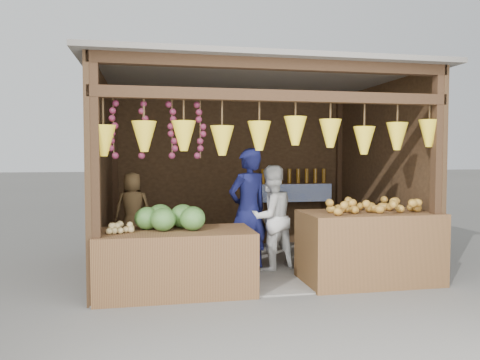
{
  "coord_description": "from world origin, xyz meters",
  "views": [
    {
      "loc": [
        -1.4,
        -6.39,
        1.55
      ],
      "look_at": [
        -0.17,
        -0.1,
        1.22
      ],
      "focal_mm": 35.0,
      "sensor_mm": 36.0,
      "label": 1
    }
  ],
  "objects_px": {
    "counter_right": "(369,247)",
    "vendor_seated": "(133,209)",
    "man_standing": "(248,210)",
    "woman_standing": "(271,218)",
    "counter_left": "(175,262)"
  },
  "relations": [
    {
      "from": "counter_right",
      "to": "vendor_seated",
      "type": "xyz_separation_m",
      "value": [
        -2.86,
        1.24,
        0.4
      ]
    },
    {
      "from": "man_standing",
      "to": "woman_standing",
      "type": "relative_size",
      "value": 1.16
    },
    {
      "from": "counter_left",
      "to": "vendor_seated",
      "type": "bearing_deg",
      "value": 112.23
    },
    {
      "from": "counter_left",
      "to": "vendor_seated",
      "type": "xyz_separation_m",
      "value": [
        -0.51,
        1.24,
        0.47
      ]
    },
    {
      "from": "counter_right",
      "to": "man_standing",
      "type": "height_order",
      "value": "man_standing"
    },
    {
      "from": "counter_left",
      "to": "man_standing",
      "type": "xyz_separation_m",
      "value": [
        1.01,
        0.8,
        0.47
      ]
    },
    {
      "from": "woman_standing",
      "to": "vendor_seated",
      "type": "relative_size",
      "value": 1.43
    },
    {
      "from": "counter_right",
      "to": "woman_standing",
      "type": "relative_size",
      "value": 1.15
    },
    {
      "from": "vendor_seated",
      "to": "counter_right",
      "type": "bearing_deg",
      "value": 155.97
    },
    {
      "from": "man_standing",
      "to": "woman_standing",
      "type": "distance_m",
      "value": 0.34
    },
    {
      "from": "counter_left",
      "to": "vendor_seated",
      "type": "distance_m",
      "value": 1.42
    },
    {
      "from": "vendor_seated",
      "to": "man_standing",
      "type": "bearing_deg",
      "value": 163.38
    },
    {
      "from": "counter_left",
      "to": "woman_standing",
      "type": "distance_m",
      "value": 1.6
    },
    {
      "from": "counter_left",
      "to": "counter_right",
      "type": "relative_size",
      "value": 1.07
    },
    {
      "from": "man_standing",
      "to": "woman_standing",
      "type": "xyz_separation_m",
      "value": [
        0.32,
        0.02,
        -0.11
      ]
    }
  ]
}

